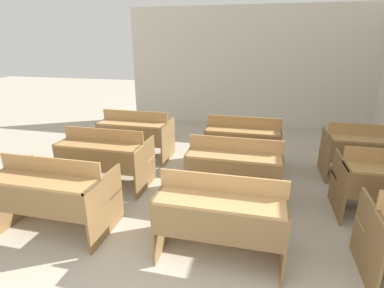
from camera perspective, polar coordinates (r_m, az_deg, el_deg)
wall_back at (r=7.87m, az=10.58°, el=14.06°), size 6.15×0.06×2.93m
bench_front_left at (r=3.78m, az=-24.76°, el=-8.39°), size 1.24×0.77×0.91m
bench_front_center at (r=3.08m, az=5.63°, el=-13.08°), size 1.24×0.77×0.91m
bench_second_left at (r=4.65m, az=-16.16°, el=-2.25°), size 1.24×0.77×0.91m
bench_second_center at (r=4.12m, az=8.08°, el=-4.47°), size 1.24×0.77×0.91m
bench_third_left at (r=5.67m, az=-10.61°, el=2.01°), size 1.24×0.77×0.91m
bench_third_center at (r=5.22m, az=9.65°, el=0.58°), size 1.24×0.77×0.91m
bench_third_right at (r=5.43m, az=30.44°, el=-1.13°), size 1.24×0.77×0.91m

